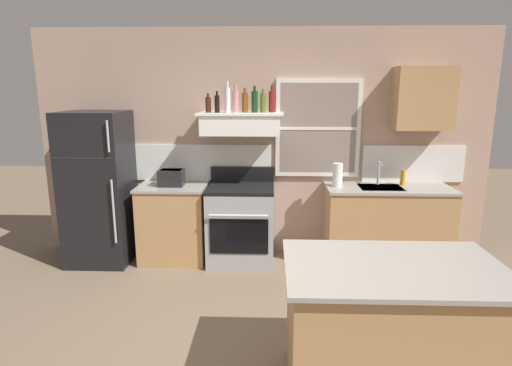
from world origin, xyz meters
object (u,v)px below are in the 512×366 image
refrigerator (99,188)px  stove_range (241,223)px  toaster (171,177)px  bottle_balsamic_dark (217,104)px  paper_towel_roll (338,175)px  dish_soap_bottle (403,178)px  bottle_amber_wine (245,102)px  bottle_olive_oil_square (263,103)px  bottle_clear_tall (228,100)px  bottle_red_label_wine (272,101)px  kitchen_island (390,330)px  bottle_brown_stout (208,104)px  bottle_dark_green_wine (255,101)px  bottle_rose_pink (236,101)px

refrigerator → stove_range: bearing=0.8°
toaster → bottle_balsamic_dark: 1.00m
paper_towel_roll → dish_soap_bottle: size_ratio=1.50×
bottle_amber_wine → bottle_olive_oil_square: (0.20, -0.00, -0.01)m
bottle_amber_wine → bottle_olive_oil_square: bottle_amber_wine is taller
stove_range → bottle_clear_tall: size_ratio=3.18×
bottle_red_label_wine → kitchen_island: (0.79, -2.33, -1.41)m
bottle_brown_stout → dish_soap_bottle: (2.24, 0.06, -0.83)m
stove_range → paper_towel_roll: paper_towel_roll is taller
bottle_brown_stout → bottle_amber_wine: (0.41, 0.04, 0.02)m
bottle_balsamic_dark → bottle_dark_green_wine: 0.42m
bottle_clear_tall → kitchen_island: bearing=-60.3°
refrigerator → bottle_balsamic_dark: bearing=2.6°
bottle_amber_wine → bottle_brown_stout: bearing=-174.7°
bottle_rose_pink → dish_soap_bottle: bearing=0.9°
bottle_brown_stout → bottle_clear_tall: bearing=-3.3°
bottle_balsamic_dark → bottle_red_label_wine: size_ratio=0.81×
bottle_dark_green_wine → bottle_red_label_wine: 0.20m
kitchen_island → bottle_brown_stout: bearing=123.6°
bottle_clear_tall → paper_towel_roll: bottle_clear_tall is taller
refrigerator → dish_soap_bottle: refrigerator is taller
bottle_dark_green_wine → dish_soap_bottle: size_ratio=1.65×
bottle_brown_stout → paper_towel_roll: size_ratio=0.79×
paper_towel_roll → dish_soap_bottle: (0.77, 0.10, -0.04)m
kitchen_island → bottle_dark_green_wine: bearing=113.3°
stove_range → bottle_brown_stout: (-0.36, 0.08, 1.37)m
bottle_balsamic_dark → bottle_brown_stout: bearing=161.0°
bottle_brown_stout → dish_soap_bottle: bearing=1.6°
bottle_amber_wine → bottle_red_label_wine: bearing=6.1°
bottle_balsamic_dark → toaster: bearing=-176.1°
stove_range → dish_soap_bottle: bearing=4.2°
toaster → dish_soap_bottle: size_ratio=1.65×
stove_range → dish_soap_bottle: (1.88, 0.14, 0.54)m
bottle_rose_pink → bottle_red_label_wine: bearing=5.7°
toaster → bottle_clear_tall: (0.66, 0.06, 0.88)m
stove_range → bottle_amber_wine: bottle_amber_wine is taller
bottle_clear_tall → bottle_rose_pink: bearing=26.4°
refrigerator → bottle_balsamic_dark: 1.69m
bottle_red_label_wine → paper_towel_roll: size_ratio=1.09×
bottle_brown_stout → stove_range: bearing=-11.9°
refrigerator → bottle_dark_green_wine: bearing=3.9°
bottle_balsamic_dark → bottle_amber_wine: size_ratio=0.87×
bottle_amber_wine → paper_towel_roll: 1.34m
paper_towel_roll → refrigerator: bearing=-178.7°
bottle_rose_pink → bottle_dark_green_wine: 0.21m
refrigerator → bottle_clear_tall: size_ratio=5.14×
bottle_clear_tall → bottle_amber_wine: 0.20m
bottle_rose_pink → dish_soap_bottle: bottle_rose_pink is taller
stove_range → bottle_brown_stout: 1.42m
stove_range → bottle_dark_green_wine: bottle_dark_green_wine is taller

